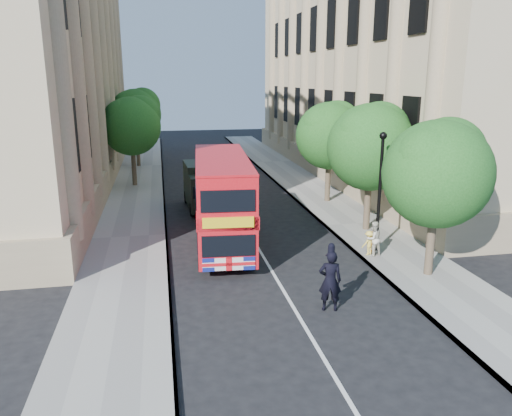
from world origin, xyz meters
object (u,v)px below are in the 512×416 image
box_van (203,187)px  woman_pedestrian (374,239)px  double_decker_bus (222,198)px  police_constable (330,281)px  lamp_post (379,197)px

box_van → woman_pedestrian: 11.52m
double_decker_bus → police_constable: (2.60, -7.32, -1.17)m
lamp_post → box_van: bearing=127.2°
double_decker_bus → woman_pedestrian: bearing=-22.0°
double_decker_bus → lamp_post: bearing=-15.4°
police_constable → woman_pedestrian: bearing=-115.6°
box_van → lamp_post: bearing=-55.5°
double_decker_bus → woman_pedestrian: double_decker_bus is taller
lamp_post → police_constable: lamp_post is taller
lamp_post → police_constable: (-3.89, -5.00, -1.48)m
double_decker_bus → police_constable: 7.86m
double_decker_bus → police_constable: size_ratio=4.24×
police_constable → woman_pedestrian: 5.54m
box_van → woman_pedestrian: (6.34, -9.61, -0.41)m
box_van → woman_pedestrian: size_ratio=3.10×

